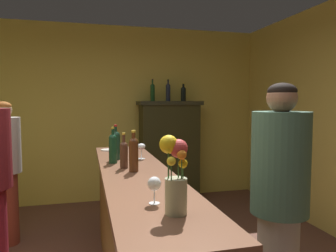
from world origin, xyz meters
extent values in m
cube|color=gold|center=(0.00, 2.96, 1.36)|extent=(5.38, 0.12, 2.71)
cube|color=brown|center=(0.27, 0.32, 0.48)|extent=(0.47, 2.62, 0.96)
cube|color=brown|center=(0.27, 0.32, 0.99)|extent=(0.53, 2.73, 0.05)
cube|color=#2A2912|center=(1.14, 2.64, 0.78)|extent=(0.88, 0.40, 1.56)
cube|color=black|center=(1.14, 2.64, 1.53)|extent=(0.96, 0.46, 0.06)
cylinder|color=#4A2B1E|center=(0.19, 0.47, 1.10)|extent=(0.06, 0.06, 0.18)
sphere|color=#4A2B1E|center=(0.19, 0.47, 1.19)|extent=(0.06, 0.06, 0.06)
cylinder|color=#4A2B1E|center=(0.19, 0.47, 1.24)|extent=(0.02, 0.02, 0.09)
cylinder|color=gold|center=(0.19, 0.47, 1.29)|extent=(0.03, 0.03, 0.02)
cylinder|color=#153121|center=(0.16, 0.87, 1.12)|extent=(0.08, 0.08, 0.22)
sphere|color=#153121|center=(0.16, 0.87, 1.23)|extent=(0.08, 0.08, 0.08)
cylinder|color=#153121|center=(0.16, 0.87, 1.28)|extent=(0.03, 0.03, 0.08)
cylinder|color=#B11E1B|center=(0.16, 0.87, 1.33)|extent=(0.03, 0.03, 0.02)
cylinder|color=#143921|center=(0.12, 0.70, 1.12)|extent=(0.07, 0.07, 0.22)
sphere|color=#143921|center=(0.12, 0.70, 1.23)|extent=(0.07, 0.07, 0.07)
cylinder|color=#143921|center=(0.12, 0.70, 1.27)|extent=(0.02, 0.02, 0.08)
cylinder|color=gold|center=(0.12, 0.70, 1.32)|extent=(0.03, 0.03, 0.02)
cylinder|color=#4C2712|center=(0.25, 0.32, 1.12)|extent=(0.07, 0.07, 0.22)
sphere|color=#4C2712|center=(0.25, 0.32, 1.24)|extent=(0.07, 0.07, 0.07)
cylinder|color=#4C2712|center=(0.25, 0.32, 1.27)|extent=(0.03, 0.03, 0.08)
cylinder|color=gold|center=(0.25, 0.32, 1.32)|extent=(0.03, 0.03, 0.02)
cylinder|color=white|center=(0.24, -0.47, 1.01)|extent=(0.06, 0.06, 0.00)
cylinder|color=white|center=(0.24, -0.47, 1.05)|extent=(0.01, 0.01, 0.07)
ellipsoid|color=white|center=(0.24, -0.47, 1.12)|extent=(0.07, 0.07, 0.07)
cylinder|color=white|center=(0.40, 0.84, 1.01)|extent=(0.07, 0.07, 0.00)
cylinder|color=white|center=(0.40, 0.84, 1.06)|extent=(0.01, 0.01, 0.09)
ellipsoid|color=white|center=(0.40, 0.84, 1.13)|extent=(0.08, 0.08, 0.06)
ellipsoid|color=maroon|center=(0.40, 0.84, 1.11)|extent=(0.06, 0.06, 0.02)
cylinder|color=#A6A781|center=(0.31, -0.64, 1.10)|extent=(0.11, 0.11, 0.17)
cylinder|color=#38602D|center=(0.35, -0.63, 1.18)|extent=(0.01, 0.01, 0.14)
sphere|color=gold|center=(0.35, -0.63, 1.25)|extent=(0.04, 0.04, 0.04)
cylinder|color=#38602D|center=(0.33, -0.63, 1.22)|extent=(0.01, 0.01, 0.21)
sphere|color=#C73938|center=(0.33, -0.63, 1.32)|extent=(0.09, 0.09, 0.09)
cylinder|color=#38602D|center=(0.28, -0.61, 1.23)|extent=(0.01, 0.01, 0.23)
sphere|color=yellow|center=(0.28, -0.61, 1.34)|extent=(0.09, 0.09, 0.09)
cylinder|color=#38602D|center=(0.27, -0.63, 1.22)|extent=(0.01, 0.01, 0.21)
sphere|color=yellow|center=(0.27, -0.63, 1.33)|extent=(0.04, 0.04, 0.04)
cylinder|color=#38602D|center=(0.28, -0.67, 1.19)|extent=(0.01, 0.01, 0.16)
sphere|color=yellow|center=(0.28, -0.67, 1.27)|extent=(0.04, 0.04, 0.04)
cylinder|color=#38602D|center=(0.33, -0.66, 1.21)|extent=(0.01, 0.01, 0.18)
sphere|color=orange|center=(0.33, -0.66, 1.30)|extent=(0.05, 0.05, 0.05)
cylinder|color=white|center=(0.12, 1.44, 1.02)|extent=(0.15, 0.15, 0.01)
cylinder|color=#163D1B|center=(0.88, 2.64, 1.67)|extent=(0.07, 0.07, 0.23)
sphere|color=#163D1B|center=(0.88, 2.64, 1.78)|extent=(0.07, 0.07, 0.07)
cylinder|color=#163D1B|center=(0.88, 2.64, 1.83)|extent=(0.02, 0.02, 0.09)
cylinder|color=black|center=(0.88, 2.64, 1.88)|extent=(0.03, 0.03, 0.02)
cylinder|color=#1A2133|center=(1.12, 2.64, 1.67)|extent=(0.07, 0.07, 0.23)
sphere|color=#1A2133|center=(1.12, 2.64, 1.79)|extent=(0.07, 0.07, 0.07)
cylinder|color=#1A2133|center=(1.12, 2.64, 1.83)|extent=(0.02, 0.02, 0.08)
cylinder|color=black|center=(1.12, 2.64, 1.88)|extent=(0.03, 0.03, 0.02)
cylinder|color=black|center=(1.36, 2.64, 1.65)|extent=(0.08, 0.08, 0.18)
sphere|color=black|center=(1.36, 2.64, 1.74)|extent=(0.08, 0.08, 0.08)
cylinder|color=black|center=(1.36, 2.64, 1.78)|extent=(0.03, 0.03, 0.08)
cylinder|color=gold|center=(1.36, 2.64, 1.83)|extent=(0.04, 0.04, 0.02)
cylinder|color=maroon|center=(-0.95, 1.62, 0.39)|extent=(0.24, 0.24, 0.79)
cylinder|color=#AAA39A|center=(-0.95, 1.62, 1.08)|extent=(0.33, 0.33, 0.60)
sphere|color=tan|center=(-0.95, 1.62, 1.46)|extent=(0.18, 0.18, 0.18)
ellipsoid|color=#A15721|center=(-0.95, 1.62, 1.50)|extent=(0.17, 0.17, 0.10)
cylinder|color=#416855|center=(1.03, -0.41, 1.18)|extent=(0.34, 0.34, 0.62)
sphere|color=#9B664B|center=(1.03, -0.41, 1.57)|extent=(0.18, 0.18, 0.18)
ellipsoid|color=black|center=(1.03, -0.41, 1.61)|extent=(0.17, 0.17, 0.10)
camera|label=1|loc=(-0.09, -2.05, 1.54)|focal=33.77mm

